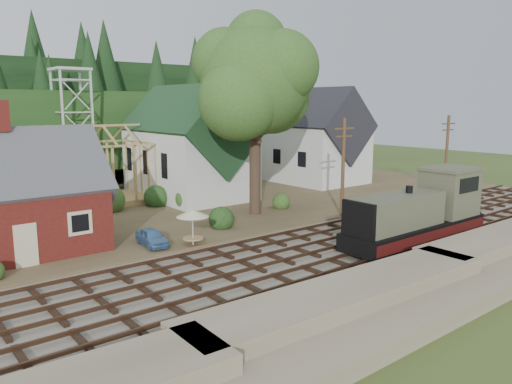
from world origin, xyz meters
TOP-DOWN VIEW (x-y plane):
  - ground at (0.00, 0.00)m, footprint 140.00×140.00m
  - embankment at (0.00, -8.50)m, footprint 64.00×5.00m
  - railroad_bed at (0.00, 0.00)m, footprint 64.00×11.00m
  - village_flat at (0.00, 18.00)m, footprint 64.00×26.00m
  - hillside at (0.00, 42.00)m, footprint 70.00×28.96m
  - ridge at (0.00, 58.00)m, footprint 80.00×20.00m
  - depot at (-16.00, 11.00)m, footprint 10.80×7.41m
  - church at (2.00, 19.68)m, footprint 8.40×15.17m
  - farmhouse at (18.00, 19.00)m, footprint 8.40×10.80m
  - timber_frame at (-6.00, 22.00)m, footprint 8.20×6.20m
  - lattice_tower at (-6.00, 28.00)m, footprint 3.20×3.20m
  - big_tree at (2.17, 10.08)m, footprint 10.90×8.40m
  - telegraph_pole_near at (7.00, 5.20)m, footprint 2.20×0.28m
  - telegraph_pole_far at (22.00, 5.20)m, footprint 2.20×0.28m
  - locomotive at (5.25, -3.00)m, footprint 11.72×2.93m
  - car_blue at (-8.76, 6.97)m, footprint 1.59×3.30m
  - car_red at (17.93, 17.98)m, footprint 4.17×2.32m
  - patio_set at (-6.65, 5.50)m, footprint 2.04×2.04m

SIDE VIEW (x-z plane):
  - ground at x=0.00m, z-range 0.00..0.00m
  - embankment at x=0.00m, z-range -0.80..0.80m
  - hillside at x=0.00m, z-range -6.37..6.37m
  - ridge at x=0.00m, z-range -6.00..6.00m
  - railroad_bed at x=0.00m, z-range 0.00..0.16m
  - village_flat at x=0.00m, z-range 0.00..0.30m
  - car_blue at x=-8.76m, z-range 0.30..1.38m
  - car_red at x=17.93m, z-range 0.30..1.40m
  - locomotive at x=5.25m, z-range -0.26..4.44m
  - patio_set at x=-6.65m, z-range 1.10..3.37m
  - depot at x=-16.00m, z-range -1.29..7.71m
  - timber_frame at x=-6.00m, z-range -0.23..6.76m
  - telegraph_pole_near at x=7.00m, z-range 0.25..8.25m
  - telegraph_pole_far at x=22.00m, z-range 0.25..8.25m
  - farmhouse at x=18.00m, z-range -0.43..10.17m
  - church at x=2.00m, z-range -1.32..11.68m
  - lattice_tower at x=-6.00m, z-range 3.97..16.10m
  - big_tree at x=2.17m, z-range 2.87..17.57m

